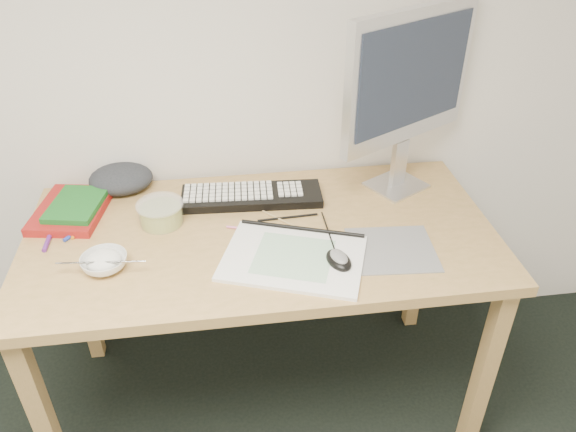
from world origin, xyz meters
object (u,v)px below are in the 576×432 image
Objects in this scene: desk at (262,253)px; keyboard at (252,196)px; sketchpad at (293,258)px; monitor at (409,82)px; rice_bowl at (104,263)px.

keyboard reaches higher than desk.
keyboard is at bearing 93.88° from desk.
desk is at bearing 137.46° from sketchpad.
monitor is (0.48, 0.20, 0.45)m from desk.
monitor reaches higher than desk.
monitor is (0.49, 0.02, 0.35)m from keyboard.
sketchpad is 0.85× the size of keyboard.
sketchpad is 0.34m from keyboard.
monitor reaches higher than keyboard.
keyboard is 3.59× the size of rice_bowl.
rice_bowl is (-0.92, -0.32, -0.35)m from monitor.
keyboard is 0.52m from rice_bowl.
rice_bowl is (-0.43, -0.30, 0.01)m from keyboard.
keyboard is 0.61m from monitor.
sketchpad is 0.64m from monitor.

